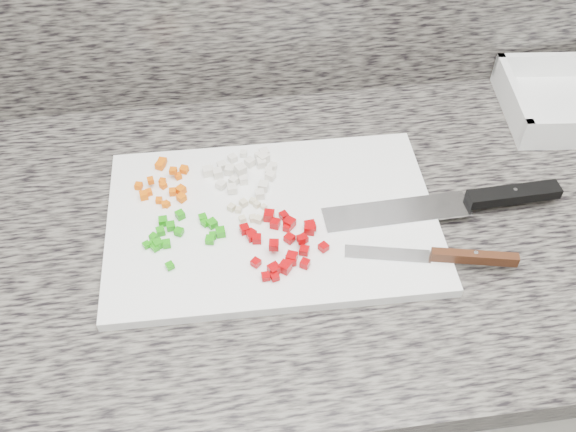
{
  "coord_description": "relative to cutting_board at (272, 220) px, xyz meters",
  "views": [
    {
      "loc": [
        -0.11,
        0.84,
        1.59
      ],
      "look_at": [
        -0.03,
        1.42,
        0.94
      ],
      "focal_mm": 40.0,
      "sensor_mm": 36.0,
      "label": 1
    }
  ],
  "objects": [
    {
      "name": "cabinet",
      "position": [
        0.05,
        0.0,
        -0.48
      ],
      "size": [
        3.92,
        0.62,
        0.86
      ],
      "primitive_type": "cube",
      "color": "silver",
      "rests_on": "ground"
    },
    {
      "name": "countertop",
      "position": [
        0.05,
        0.0,
        -0.03
      ],
      "size": [
        3.96,
        0.64,
        0.04
      ],
      "primitive_type": "cube",
      "color": "#625E56",
      "rests_on": "cabinet"
    },
    {
      "name": "cutting_board",
      "position": [
        0.0,
        0.0,
        0.0
      ],
      "size": [
        0.47,
        0.32,
        0.02
      ],
      "primitive_type": "cube",
      "rotation": [
        0.0,
        0.0,
        -0.02
      ],
      "color": "white",
      "rests_on": "countertop"
    },
    {
      "name": "carrot_pile",
      "position": [
        -0.15,
        0.08,
        0.01
      ],
      "size": [
        0.08,
        0.1,
        0.02
      ],
      "color": "#E85E05",
      "rests_on": "cutting_board"
    },
    {
      "name": "onion_pile",
      "position": [
        -0.03,
        0.09,
        0.01
      ],
      "size": [
        0.11,
        0.1,
        0.02
      ],
      "color": "silver",
      "rests_on": "cutting_board"
    },
    {
      "name": "green_pepper_pile",
      "position": [
        -0.13,
        -0.02,
        0.01
      ],
      "size": [
        0.11,
        0.1,
        0.01
      ],
      "color": "#1C980D",
      "rests_on": "cutting_board"
    },
    {
      "name": "red_pepper_pile",
      "position": [
        0.01,
        -0.05,
        0.01
      ],
      "size": [
        0.12,
        0.12,
        0.02
      ],
      "color": "#9F0206",
      "rests_on": "cutting_board"
    },
    {
      "name": "garlic_pile",
      "position": [
        -0.03,
        0.01,
        0.01
      ],
      "size": [
        0.06,
        0.05,
        0.01
      ],
      "color": "beige",
      "rests_on": "cutting_board"
    },
    {
      "name": "chef_knife",
      "position": [
        0.29,
        -0.01,
        0.01
      ],
      "size": [
        0.35,
        0.05,
        0.02
      ],
      "rotation": [
        0.0,
        0.0,
        0.03
      ],
      "color": "white",
      "rests_on": "cutting_board"
    },
    {
      "name": "paring_knife",
      "position": [
        0.23,
        -0.11,
        0.01
      ],
      "size": [
        0.23,
        0.07,
        0.02
      ],
      "rotation": [
        0.0,
        0.0,
        -0.22
      ],
      "color": "white",
      "rests_on": "cutting_board"
    }
  ]
}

